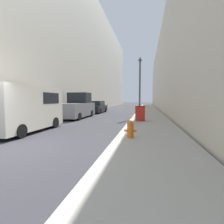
{
  "coord_description": "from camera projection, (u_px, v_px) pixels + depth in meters",
  "views": [
    {
      "loc": [
        4.47,
        -4.91,
        1.74
      ],
      "look_at": [
        0.19,
        16.67,
        0.13
      ],
      "focal_mm": 28.0,
      "sensor_mm": 36.0,
      "label": 1
    }
  ],
  "objects": [
    {
      "name": "fire_hydrant",
      "position": [
        130.0,
        129.0,
        7.24
      ],
      "size": [
        0.51,
        0.4,
        0.72
      ],
      "color": "orange",
      "rests_on": "sidewalk_right"
    },
    {
      "name": "ground_plane",
      "position": [
        9.0,
        152.0,
        5.8
      ],
      "size": [
        200.0,
        200.0,
        0.0
      ],
      "primitive_type": "plane",
      "color": "#333338"
    },
    {
      "name": "trash_bin",
      "position": [
        140.0,
        113.0,
        12.91
      ],
      "size": [
        0.72,
        0.58,
        1.11
      ],
      "color": "red",
      "rests_on": "sidewalk_right"
    },
    {
      "name": "sidewalk_right",
      "position": [
        149.0,
        112.0,
        22.48
      ],
      "size": [
        3.1,
        60.0,
        0.14
      ],
      "color": "#ADA89E",
      "rests_on": "ground"
    },
    {
      "name": "building_right_stone",
      "position": [
        197.0,
        72.0,
        28.38
      ],
      "size": [
        12.0,
        60.0,
        12.32
      ],
      "color": "beige",
      "rests_on": "ground"
    },
    {
      "name": "lamppost",
      "position": [
        140.0,
        84.0,
        16.45
      ],
      "size": [
        0.38,
        0.38,
        5.57
      ],
      "color": "#4C4C51",
      "rests_on": "sidewalk_right"
    },
    {
      "name": "building_left_glass",
      "position": [
        69.0,
        59.0,
        32.46
      ],
      "size": [
        12.0,
        60.0,
        18.46
      ],
      "color": "beige",
      "rests_on": "ground"
    },
    {
      "name": "white_van",
      "position": [
        25.0,
        107.0,
        9.4
      ],
      "size": [
        2.14,
        4.75,
        2.42
      ],
      "color": "beige",
      "rests_on": "ground"
    },
    {
      "name": "parked_sedan_near",
      "position": [
        96.0,
        107.0,
        22.65
      ],
      "size": [
        1.96,
        4.71,
        1.53
      ],
      "color": "black",
      "rests_on": "ground"
    },
    {
      "name": "pickup_truck",
      "position": [
        77.0,
        107.0,
        16.39
      ],
      "size": [
        2.13,
        5.33,
        2.38
      ],
      "color": "slate",
      "rests_on": "ground"
    }
  ]
}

